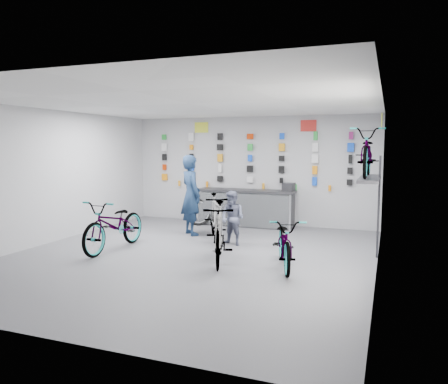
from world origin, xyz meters
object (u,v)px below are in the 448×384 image
at_px(counter, 245,208).
at_px(bike_left, 115,224).
at_px(customer, 232,218).
at_px(clerk, 191,195).
at_px(bike_right, 285,242).
at_px(bike_service, 215,217).
at_px(bike_center, 219,233).

xyz_separation_m(counter, bike_left, (-1.70, -3.64, 0.06)).
relative_size(bike_left, customer, 1.72).
bearing_deg(clerk, bike_right, -175.96).
height_order(bike_left, bike_service, bike_left).
bearing_deg(bike_left, bike_right, -0.97).
height_order(counter, bike_service, bike_service).
bearing_deg(bike_service, bike_right, -67.90).
bearing_deg(customer, counter, 117.55).
bearing_deg(counter, clerk, -118.96).
distance_m(bike_left, bike_right, 3.65).
bearing_deg(bike_center, counter, 81.78).
bearing_deg(bike_service, customer, -60.64).
bearing_deg(bike_center, customer, 81.19).
xyz_separation_m(bike_center, customer, (-0.26, 1.47, 0.03)).
xyz_separation_m(counter, bike_center, (0.72, -3.80, 0.08)).
height_order(bike_service, clerk, clerk).
bearing_deg(bike_service, clerk, 127.02).
xyz_separation_m(bike_left, bike_center, (2.42, -0.16, 0.03)).
distance_m(bike_right, clerk, 3.56).
xyz_separation_m(bike_left, bike_service, (1.61, 1.66, -0.00)).
bearing_deg(counter, bike_center, -79.33).
bearing_deg(customer, bike_left, -132.33).
relative_size(counter, bike_service, 1.51).
relative_size(counter, bike_right, 1.52).
bearing_deg(bike_left, counter, 64.85).
distance_m(counter, bike_right, 4.18).
xyz_separation_m(bike_right, customer, (-1.49, 1.36, 0.13)).
relative_size(bike_left, bike_service, 1.15).
relative_size(bike_left, bike_center, 1.09).
distance_m(bike_service, clerk, 0.98).
distance_m(bike_center, bike_service, 2.00).
bearing_deg(bike_center, clerk, 107.31).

